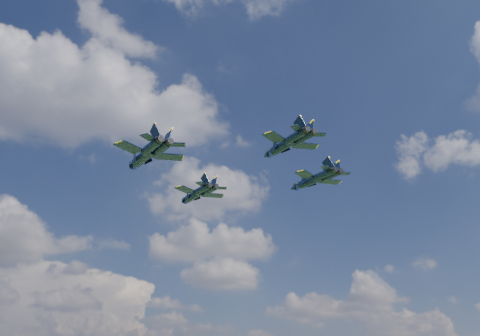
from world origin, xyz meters
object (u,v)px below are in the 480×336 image
object	(u,v)px
jet_lead	(194,195)
jet_left	(143,157)
jet_slot	(282,146)
jet_right	(309,181)

from	to	relation	value
jet_lead	jet_left	xyz separation A→B (m)	(-11.90, -19.76, 0.07)
jet_left	jet_slot	distance (m)	26.09
jet_right	jet_slot	size ratio (longest dim) A/B	1.10
jet_lead	jet_slot	world-z (taller)	jet_lead
jet_left	jet_right	distance (m)	37.95
jet_left	jet_slot	size ratio (longest dim) A/B	1.20
jet_lead	jet_slot	xyz separation A→B (m)	(11.73, -30.80, -0.46)
jet_left	jet_right	bearing A→B (deg)	-4.18
jet_left	jet_slot	xyz separation A→B (m)	(23.63, -11.04, -0.53)
jet_slot	jet_right	bearing A→B (deg)	40.06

